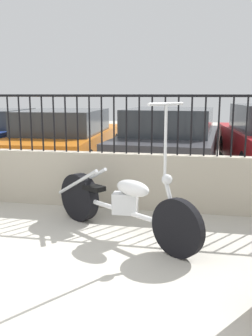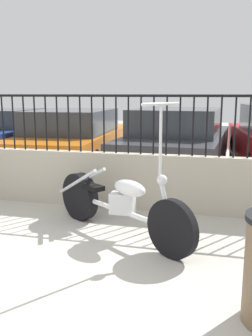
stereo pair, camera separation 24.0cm
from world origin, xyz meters
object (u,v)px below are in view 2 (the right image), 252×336
motorcycle_white (113,202)px  car_orange (75,138)px  car_blue (6,134)px  car_dark_grey (178,141)px

motorcycle_white → car_orange: motorcycle_white is taller
motorcycle_white → car_blue: size_ratio=0.48×
car_blue → car_dark_grey: bearing=-102.6°
car_orange → car_dark_grey: 2.31m
car_blue → car_orange: (1.97, -0.37, 0.00)m
motorcycle_white → car_orange: (-1.94, 3.69, 0.28)m
motorcycle_white → car_dark_grey: size_ratio=0.46×
car_blue → car_dark_grey: size_ratio=0.96×
car_blue → car_dark_grey: (4.27, -0.51, 0.02)m
motorcycle_white → car_orange: bearing=152.0°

